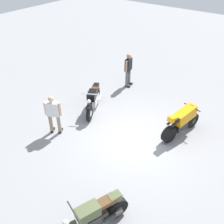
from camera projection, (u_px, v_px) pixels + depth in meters
ground_plane at (134, 139)px, 9.14m from camera, size 40.00×40.00×0.00m
motorcycle_olive_vintage at (94, 216)px, 6.09m from camera, size 1.89×0.96×1.07m
motorcycle_orange_sportbike at (182, 120)px, 9.08m from camera, size 1.94×0.81×1.14m
motorcycle_black_cruiser at (93, 99)px, 10.40m from camera, size 1.91×1.08×1.09m
person_in_black_shirt at (128, 68)px, 11.93m from camera, size 0.64×0.39×1.63m
person_in_white_shirt at (53, 113)px, 8.97m from camera, size 0.47×0.58×1.58m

